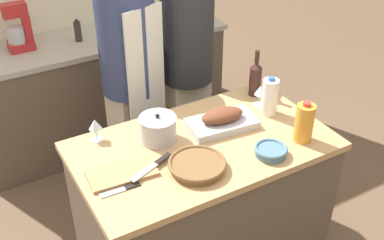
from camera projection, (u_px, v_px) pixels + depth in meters
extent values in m
cube|color=brown|center=(202.00, 210.00, 2.82)|extent=(1.33, 0.77, 0.89)
cube|color=tan|center=(203.00, 146.00, 2.56)|extent=(1.37, 0.79, 0.04)
cube|color=brown|center=(103.00, 92.00, 3.98)|extent=(1.97, 0.58, 0.90)
cube|color=#ADA393|center=(97.00, 39.00, 3.73)|extent=(2.03, 0.60, 0.04)
cube|color=#BCBCC1|center=(222.00, 123.00, 2.67)|extent=(0.40, 0.25, 0.04)
ellipsoid|color=brown|center=(222.00, 115.00, 2.64)|extent=(0.26, 0.15, 0.07)
cylinder|color=brown|center=(197.00, 166.00, 2.36)|extent=(0.27, 0.27, 0.04)
torus|color=brown|center=(197.00, 163.00, 2.35)|extent=(0.29, 0.29, 0.02)
cube|color=#AD7F51|center=(122.00, 173.00, 2.33)|extent=(0.34, 0.19, 0.02)
cylinder|color=#B7B7BC|center=(158.00, 130.00, 2.55)|extent=(0.19, 0.19, 0.13)
cylinder|color=#B7B7BC|center=(157.00, 119.00, 2.51)|extent=(0.20, 0.20, 0.01)
sphere|color=black|center=(157.00, 116.00, 2.50)|extent=(0.02, 0.02, 0.02)
cylinder|color=slate|center=(271.00, 152.00, 2.46)|extent=(0.16, 0.16, 0.04)
torus|color=slate|center=(271.00, 149.00, 2.45)|extent=(0.17, 0.17, 0.02)
cylinder|color=orange|center=(304.00, 123.00, 2.52)|extent=(0.10, 0.10, 0.21)
cylinder|color=red|center=(307.00, 104.00, 2.46)|extent=(0.04, 0.04, 0.02)
cylinder|color=white|center=(270.00, 97.00, 2.75)|extent=(0.09, 0.09, 0.22)
cylinder|color=#3360B2|center=(272.00, 79.00, 2.68)|extent=(0.04, 0.04, 0.02)
cylinder|color=#381E19|center=(255.00, 81.00, 2.94)|extent=(0.07, 0.07, 0.18)
cone|color=#381E19|center=(256.00, 65.00, 2.88)|extent=(0.07, 0.07, 0.04)
cylinder|color=#381E19|center=(257.00, 57.00, 2.85)|extent=(0.03, 0.03, 0.08)
cylinder|color=silver|center=(97.00, 139.00, 2.58)|extent=(0.07, 0.07, 0.00)
cylinder|color=silver|center=(96.00, 134.00, 2.56)|extent=(0.01, 0.01, 0.07)
cone|color=silver|center=(95.00, 124.00, 2.53)|extent=(0.07, 0.07, 0.06)
cylinder|color=silver|center=(259.00, 104.00, 2.89)|extent=(0.07, 0.07, 0.00)
cylinder|color=silver|center=(260.00, 99.00, 2.87)|extent=(0.01, 0.01, 0.06)
cone|color=silver|center=(260.00, 90.00, 2.83)|extent=(0.07, 0.07, 0.06)
cube|color=#B7B7BC|center=(144.00, 172.00, 2.32)|extent=(0.17, 0.09, 0.01)
cube|color=black|center=(163.00, 159.00, 2.41)|extent=(0.11, 0.06, 0.01)
cube|color=#B7B7BC|center=(113.00, 192.00, 2.22)|extent=(0.12, 0.04, 0.01)
cube|color=black|center=(133.00, 186.00, 2.26)|extent=(0.08, 0.03, 0.01)
cube|color=#B22323|center=(21.00, 45.00, 3.50)|extent=(0.18, 0.14, 0.06)
cylinder|color=#B7B7BC|center=(16.00, 35.00, 3.44)|extent=(0.13, 0.13, 0.11)
cube|color=#B22323|center=(27.00, 28.00, 3.46)|extent=(0.05, 0.08, 0.19)
cube|color=#B22323|center=(14.00, 10.00, 3.35)|extent=(0.17, 0.08, 0.10)
cylinder|color=#332D28|center=(78.00, 32.00, 3.60)|extent=(0.05, 0.05, 0.15)
cylinder|color=black|center=(76.00, 21.00, 3.56)|extent=(0.02, 0.02, 0.02)
cylinder|color=#234C28|center=(138.00, 22.00, 3.76)|extent=(0.06, 0.06, 0.16)
cylinder|color=black|center=(138.00, 11.00, 3.71)|extent=(0.03, 0.03, 0.02)
cube|color=beige|center=(135.00, 141.00, 3.42)|extent=(0.34, 0.27, 0.85)
cylinder|color=navy|center=(127.00, 39.00, 3.00)|extent=(0.37, 0.37, 0.71)
cube|color=silver|center=(146.00, 77.00, 3.00)|extent=(0.28, 0.09, 0.90)
cube|color=beige|center=(188.00, 128.00, 3.59)|extent=(0.29, 0.20, 0.84)
cylinder|color=#28282D|center=(187.00, 31.00, 3.17)|extent=(0.36, 0.36, 0.70)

